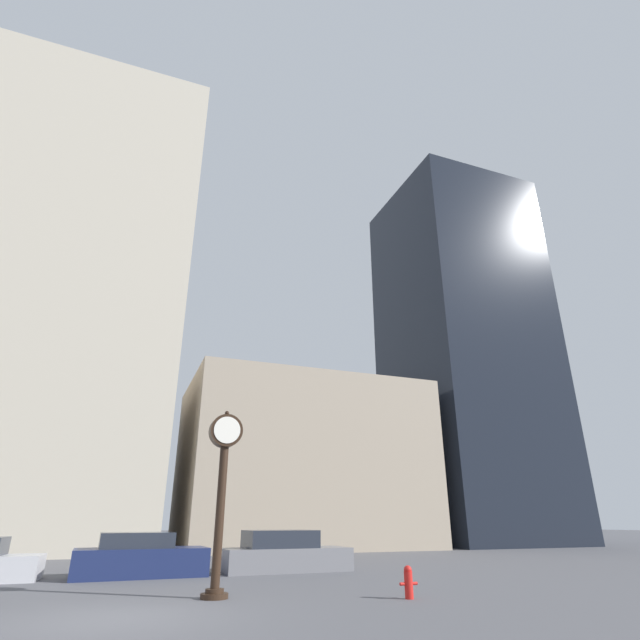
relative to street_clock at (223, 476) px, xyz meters
The scene contains 8 objects.
ground_plane 4.15m from the street_clock, 139.00° to the right, with size 200.00×200.00×0.00m, color #515156.
building_tall_tower 26.93m from the street_clock, 109.45° to the left, with size 15.30×12.00×32.52m.
building_storefront_row 24.21m from the street_clock, 66.32° to the left, with size 16.66×12.00×11.17m.
building_glass_modern 36.01m from the street_clock, 41.13° to the left, with size 11.85×12.00×32.19m.
street_clock is the anchor object (origin of this frame).
car_navy 6.52m from the street_clock, 104.56° to the left, with size 4.38×2.10×1.39m.
car_grey 7.42m from the street_clock, 59.12° to the left, with size 4.85×2.09×1.43m.
fire_hydrant_far 5.35m from the street_clock, 21.40° to the right, with size 0.47×0.21×0.73m.
Camera 1 is at (-0.24, -11.79, 1.75)m, focal length 28.00 mm.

